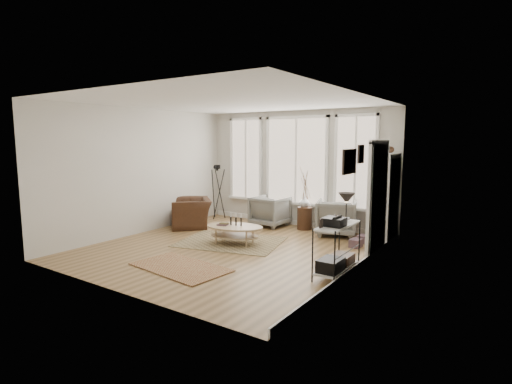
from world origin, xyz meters
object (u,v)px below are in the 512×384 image
Objects in this scene: armchair_right at (337,217)px; accent_chair at (191,213)px; bookcase at (387,198)px; low_shelf at (337,244)px; side_table at (305,199)px; coffee_table at (234,230)px; armchair_left at (270,211)px.

armchair_right is 0.82× the size of accent_chair.
low_shelf is at bearing -91.28° from bookcase.
low_shelf is 1.45× the size of armchair_right.
coffee_table is at bearing -105.96° from side_table.
accent_chair is at bearing 38.70° from armchair_left.
bookcase is 3.29m from coffee_table.
side_table is at bearing 70.89° from accent_chair.
accent_chair is (-3.40, -1.20, -0.05)m from armchair_right.
armchair_right is at bearing -8.66° from side_table.
coffee_table is 1.96m from armchair_left.
armchair_right reaches higher than armchair_left.
accent_chair reaches higher than coffee_table.
armchair_right is (-1.07, 2.56, -0.10)m from low_shelf.
accent_chair is at bearing -165.63° from bookcase.
bookcase is 4.71m from accent_chair.
bookcase is 1.51× the size of coffee_table.
armchair_left is at bearing -18.25° from armchair_right.
bookcase is 2.56m from low_shelf.
side_table is at bearing 125.97° from low_shelf.
coffee_table is at bearing 166.23° from low_shelf.
low_shelf is 0.85× the size of side_table.
armchair_left is at bearing 179.34° from bookcase.
side_table reaches higher than accent_chair.
side_table is (0.90, 0.14, 0.35)m from armchair_left.
armchair_left is at bearing 99.14° from coffee_table.
side_table is (-1.96, 2.69, 0.22)m from low_shelf.
armchair_left is (-2.86, 2.55, -0.13)m from low_shelf.
armchair_right is 0.59× the size of side_table.
coffee_table is 0.89× the size of side_table.
coffee_table is 2.20m from side_table.
coffee_table is at bearing 22.00° from accent_chair.
coffee_table is (-2.60, -1.90, -0.65)m from bookcase.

